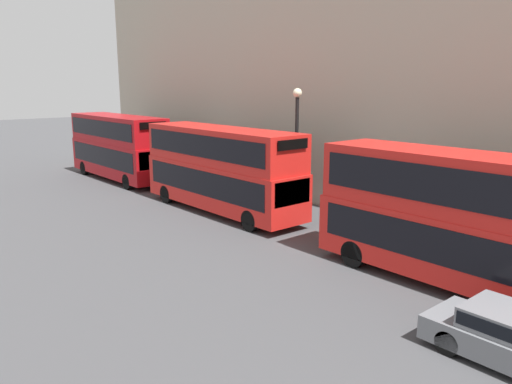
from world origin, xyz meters
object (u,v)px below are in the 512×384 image
(bus_third_in_queue, at_px, (118,145))
(pedestrian, at_px, (180,171))
(bus_leading, at_px, (474,218))
(bus_second_in_queue, at_px, (221,166))

(bus_third_in_queue, distance_m, pedestrian, 4.73)
(bus_leading, bearing_deg, bus_second_in_queue, 90.00)
(pedestrian, bearing_deg, bus_leading, -97.57)
(bus_third_in_queue, xyz_separation_m, pedestrian, (2.96, -3.25, -1.75))
(bus_leading, relative_size, bus_second_in_queue, 1.02)
(bus_second_in_queue, distance_m, bus_third_in_queue, 12.05)
(bus_third_in_queue, bearing_deg, bus_leading, -90.00)
(bus_third_in_queue, bearing_deg, bus_second_in_queue, -90.00)
(bus_second_in_queue, relative_size, pedestrian, 6.77)
(bus_second_in_queue, distance_m, pedestrian, 9.45)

